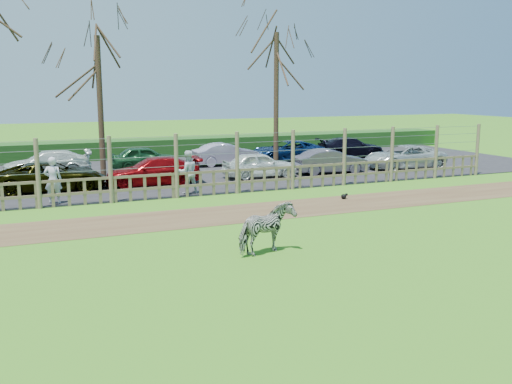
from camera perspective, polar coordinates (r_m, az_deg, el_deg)
name	(u,v)px	position (r m, az deg, el deg)	size (l,w,h in m)	color
ground	(258,252)	(14.97, 0.20, -6.02)	(120.00, 120.00, 0.00)	#5FA92A
dirt_strip	(205,216)	(19.06, -5.12, -2.45)	(34.00, 2.80, 0.01)	brown
asphalt	(142,174)	(28.59, -11.29, 1.75)	(44.00, 13.00, 0.04)	#232326
hedge	(118,149)	(35.35, -13.64, 4.16)	(46.00, 2.00, 1.10)	#1E4716
fence	(177,178)	(22.21, -7.93, 1.44)	(30.16, 0.16, 2.50)	brown
tree_mid	(99,73)	(26.96, -15.46, 11.41)	(4.80, 4.80, 6.83)	#3D2B1E
tree_right	(276,67)	(30.01, 2.05, 12.35)	(4.80, 4.80, 7.35)	#3D2B1E
zebra	(267,229)	(14.65, 1.06, -3.70)	(0.72, 1.57, 1.33)	gray
visitor_a	(53,180)	(22.05, -19.63, 1.12)	(0.63, 0.41, 1.72)	silver
visitor_b	(188,172)	(22.93, -6.84, 1.99)	(0.84, 0.65, 1.72)	silver
crow	(344,196)	(22.15, 8.80, -0.43)	(0.28, 0.21, 0.23)	black
car_2	(53,176)	(24.81, -19.68, 1.48)	(1.99, 4.32, 1.20)	black
car_3	(153,171)	(25.17, -10.24, 2.05)	(1.68, 4.13, 1.20)	maroon
car_4	(260,165)	(26.89, 0.36, 2.75)	(1.42, 3.52, 1.20)	white
car_5	(331,161)	(28.35, 7.48, 3.06)	(1.27, 3.64, 1.20)	#58525E
car_6	(404,157)	(30.91, 14.61, 3.42)	(1.99, 4.32, 1.20)	silver
car_9	(47,163)	(29.16, -20.19, 2.71)	(1.68, 4.13, 1.20)	silver
car_10	(145,158)	(30.14, -11.03, 3.39)	(1.42, 3.52, 1.20)	#1E5229
car_11	(226,154)	(31.23, -2.99, 3.81)	(1.27, 3.64, 1.20)	#C2AFC9
car_12	(287,151)	(32.66, 3.10, 4.10)	(1.99, 4.32, 1.20)	#0A1F4C
car_13	(351,147)	(35.15, 9.45, 4.42)	(1.68, 4.13, 1.20)	black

